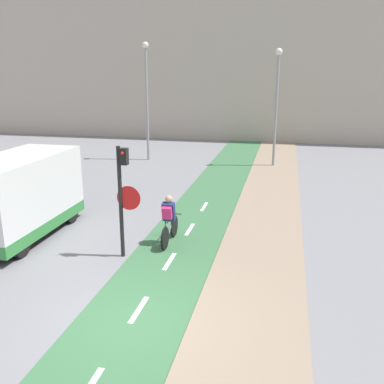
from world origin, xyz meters
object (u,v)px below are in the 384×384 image
at_px(street_lamp_far, 147,89).
at_px(van, 20,198).
at_px(street_lamp_sidewalk, 277,95).
at_px(traffic_light_pole, 123,190).
at_px(cyclist_near, 169,221).

xyz_separation_m(street_lamp_far, van, (-0.10, -12.36, -2.78)).
xyz_separation_m(street_lamp_sidewalk, van, (-7.31, -12.13, -2.56)).
height_order(traffic_light_pole, van, traffic_light_pole).
xyz_separation_m(traffic_light_pole, street_lamp_far, (-3.63, 13.14, 2.09)).
relative_size(street_lamp_far, street_lamp_sidewalk, 1.07).
distance_m(traffic_light_pole, street_lamp_sidewalk, 13.54).
bearing_deg(cyclist_near, van, -175.19).
distance_m(traffic_light_pole, cyclist_near, 1.94).
bearing_deg(cyclist_near, street_lamp_far, 110.89).
relative_size(street_lamp_sidewalk, van, 1.37).
bearing_deg(street_lamp_far, street_lamp_sidewalk, -1.79).
bearing_deg(street_lamp_far, van, -90.45).
relative_size(street_lamp_far, cyclist_near, 3.82).
height_order(street_lamp_far, cyclist_near, street_lamp_far).
height_order(cyclist_near, van, van).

